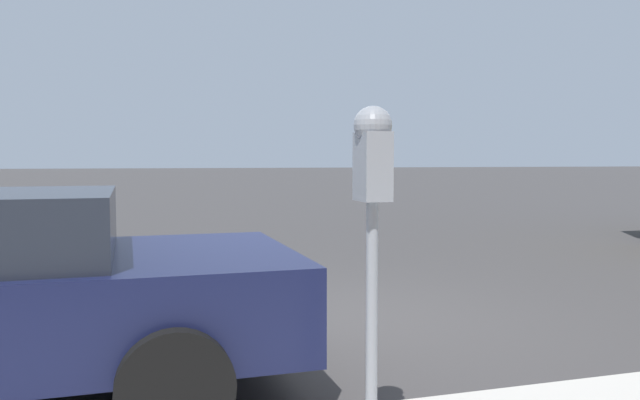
{
  "coord_description": "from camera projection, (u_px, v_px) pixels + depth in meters",
  "views": [
    {
      "loc": [
        -5.46,
        1.75,
        1.54
      ],
      "look_at": [
        -2.51,
        0.88,
        1.34
      ],
      "focal_mm": 35.0,
      "sensor_mm": 36.0,
      "label": 1
    }
  ],
  "objects": [
    {
      "name": "ground_plane",
      "position": [
        334.0,
        325.0,
        5.82
      ],
      "size": [
        220.0,
        220.0,
        0.0
      ],
      "primitive_type": "plane",
      "color": "#3D3A3A"
    },
    {
      "name": "parking_meter",
      "position": [
        372.0,
        185.0,
        3.08
      ],
      "size": [
        0.21,
        0.19,
        1.66
      ],
      "color": "gray",
      "rests_on": "sidewalk"
    }
  ]
}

